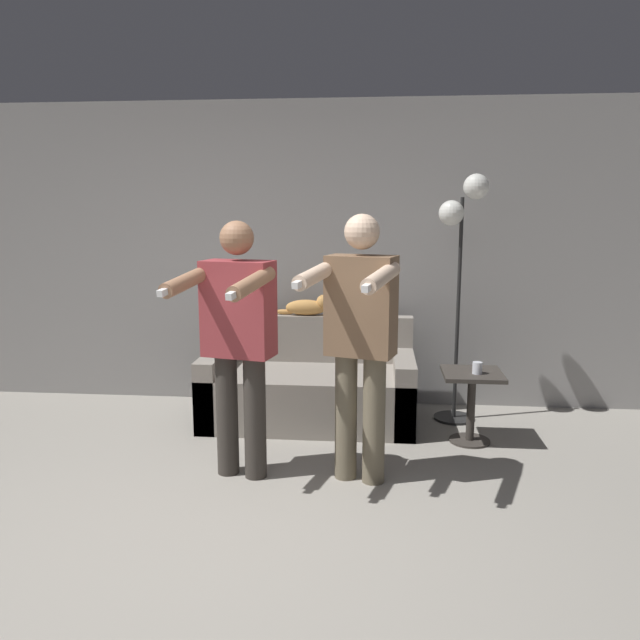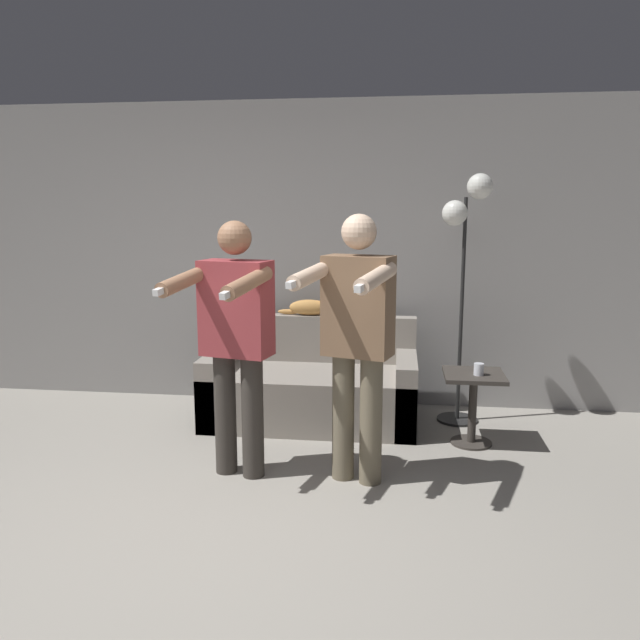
# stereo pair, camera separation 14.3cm
# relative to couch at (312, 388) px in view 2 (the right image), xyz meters

# --- Properties ---
(ground_plane) EXTENTS (16.00, 16.00, 0.00)m
(ground_plane) POSITION_rel_couch_xyz_m (-0.37, -2.05, -0.27)
(ground_plane) COLOR gray
(wall_back) EXTENTS (10.00, 0.05, 2.60)m
(wall_back) POSITION_rel_couch_xyz_m (-0.37, 0.55, 1.03)
(wall_back) COLOR gray
(wall_back) RESTS_ON ground_plane
(couch) EXTENTS (1.67, 0.84, 0.81)m
(couch) POSITION_rel_couch_xyz_m (0.00, 0.00, 0.00)
(couch) COLOR gray
(couch) RESTS_ON ground_plane
(person_left) EXTENTS (0.60, 0.75, 1.63)m
(person_left) POSITION_rel_couch_xyz_m (-0.33, -1.11, 0.67)
(person_left) COLOR #38332D
(person_left) RESTS_ON ground_plane
(person_right) EXTENTS (0.60, 0.76, 1.67)m
(person_right) POSITION_rel_couch_xyz_m (0.43, -1.11, 0.69)
(person_right) COLOR #6B604C
(person_right) RESTS_ON ground_plane
(cat) EXTENTS (0.48, 0.12, 0.18)m
(cat) POSITION_rel_couch_xyz_m (-0.03, 0.31, 0.62)
(cat) COLOR tan
(cat) RESTS_ON couch
(floor_lamp) EXTENTS (0.38, 0.33, 1.96)m
(floor_lamp) POSITION_rel_couch_xyz_m (1.18, 0.13, 1.22)
(floor_lamp) COLOR black
(floor_lamp) RESTS_ON ground_plane
(side_table) EXTENTS (0.43, 0.43, 0.53)m
(side_table) POSITION_rel_couch_xyz_m (1.23, -0.36, 0.11)
(side_table) COLOR #38332D
(side_table) RESTS_ON ground_plane
(cup) EXTENTS (0.07, 0.07, 0.09)m
(cup) POSITION_rel_couch_xyz_m (1.26, -0.41, 0.31)
(cup) COLOR silver
(cup) RESTS_ON side_table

